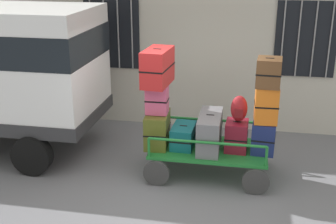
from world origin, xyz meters
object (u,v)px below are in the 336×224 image
at_px(suitcase_right_middle, 266,104).
at_px(suitcase_midleft_bottom, 183,136).
at_px(suitcase_left_bottom, 157,129).
at_px(backpack, 239,109).
at_px(suitcase_left_middle, 157,100).
at_px(suitcase_right_top, 269,72).
at_px(suitcase_center_bottom, 210,132).
at_px(suitcase_midright_bottom, 236,136).
at_px(luggage_cart, 209,153).
at_px(suitcase_left_top, 158,67).
at_px(suitcase_right_bottom, 264,136).

bearing_deg(suitcase_right_middle, suitcase_midleft_bottom, 179.48).
xyz_separation_m(suitcase_left_bottom, backpack, (1.36, 0.06, 0.44)).
height_order(suitcase_left_middle, suitcase_right_top, suitcase_right_top).
height_order(suitcase_center_bottom, suitcase_midright_bottom, suitcase_center_bottom).
bearing_deg(luggage_cart, suitcase_midright_bottom, 1.93).
relative_size(suitcase_left_bottom, suitcase_left_top, 0.87).
bearing_deg(suitcase_midleft_bottom, backpack, 0.87).
xyz_separation_m(suitcase_midright_bottom, suitcase_right_top, (0.45, -0.02, 1.12)).
bearing_deg(suitcase_right_top, suitcase_left_bottom, -179.15).
height_order(suitcase_left_bottom, backpack, backpack).
xyz_separation_m(suitcase_left_top, suitcase_midright_bottom, (1.34, -0.01, -1.11)).
relative_size(suitcase_left_bottom, suitcase_midright_bottom, 1.40).
height_order(suitcase_left_bottom, suitcase_center_bottom, suitcase_center_bottom).
bearing_deg(suitcase_left_top, suitcase_midright_bottom, -0.61).
relative_size(suitcase_left_middle, suitcase_right_middle, 0.80).
xyz_separation_m(suitcase_center_bottom, suitcase_right_top, (0.89, -0.01, 1.07)).
distance_m(suitcase_midright_bottom, suitcase_right_bottom, 0.45).
bearing_deg(suitcase_left_bottom, backpack, 2.39).
bearing_deg(suitcase_right_middle, suitcase_left_bottom, -179.01).
relative_size(suitcase_center_bottom, suitcase_right_middle, 1.62).
distance_m(suitcase_midright_bottom, backpack, 0.47).
relative_size(suitcase_midright_bottom, suitcase_right_bottom, 0.94).
xyz_separation_m(suitcase_left_middle, suitcase_right_bottom, (1.78, 0.07, -0.55)).
height_order(suitcase_left_top, suitcase_right_top, suitcase_left_top).
bearing_deg(suitcase_right_bottom, suitcase_midleft_bottom, -179.24).
xyz_separation_m(suitcase_left_top, backpack, (1.36, -0.00, -0.64)).
relative_size(suitcase_left_bottom, suitcase_left_middle, 1.47).
distance_m(suitcase_center_bottom, suitcase_right_top, 1.39).
relative_size(suitcase_left_bottom, suitcase_right_top, 1.51).
bearing_deg(suitcase_midleft_bottom, suitcase_right_bottom, 0.76).
xyz_separation_m(luggage_cart, backpack, (0.46, 0.03, 0.82)).
distance_m(suitcase_left_bottom, suitcase_midright_bottom, 1.34).
bearing_deg(backpack, suitcase_midleft_bottom, -179.13).
bearing_deg(suitcase_left_bottom, suitcase_right_top, 0.85).
bearing_deg(suitcase_midleft_bottom, suitcase_left_top, 177.79).
height_order(suitcase_midright_bottom, suitcase_right_bottom, suitcase_right_bottom).
bearing_deg(suitcase_right_top, suitcase_left_middle, -178.92).
bearing_deg(suitcase_left_bottom, suitcase_center_bottom, 2.42).
relative_size(suitcase_left_middle, suitcase_right_bottom, 0.89).
height_order(luggage_cart, suitcase_left_top, suitcase_left_top).
xyz_separation_m(suitcase_left_middle, suitcase_midright_bottom, (1.34, 0.05, -0.57)).
relative_size(luggage_cart, suitcase_left_top, 2.49).
relative_size(suitcase_left_top, backpack, 1.85).
bearing_deg(suitcase_midleft_bottom, suitcase_left_bottom, -174.51).
distance_m(suitcase_left_middle, suitcase_midleft_bottom, 0.78).
bearing_deg(suitcase_center_bottom, suitcase_left_middle, -177.13).
bearing_deg(suitcase_midleft_bottom, suitcase_right_middle, -0.52).
xyz_separation_m(suitcase_left_top, suitcase_right_bottom, (1.78, 0.00, -1.09)).
height_order(suitcase_left_bottom, suitcase_left_top, suitcase_left_top).
height_order(luggage_cart, suitcase_left_bottom, suitcase_left_bottom).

